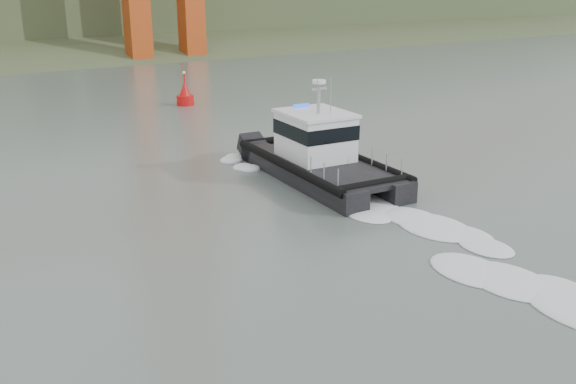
% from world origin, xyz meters
% --- Properties ---
extents(ground, '(400.00, 400.00, 0.00)m').
position_xyz_m(ground, '(0.00, 0.00, 0.00)').
color(ground, slate).
rests_on(ground, ground).
extents(patrol_boat, '(5.14, 12.21, 5.80)m').
position_xyz_m(patrol_boat, '(7.26, 17.02, 1.45)').
color(patrol_boat, black).
rests_on(patrol_boat, ground).
extents(nav_buoy, '(1.55, 1.55, 3.22)m').
position_xyz_m(nav_buoy, '(10.04, 41.80, 0.85)').
color(nav_buoy, red).
rests_on(nav_buoy, ground).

